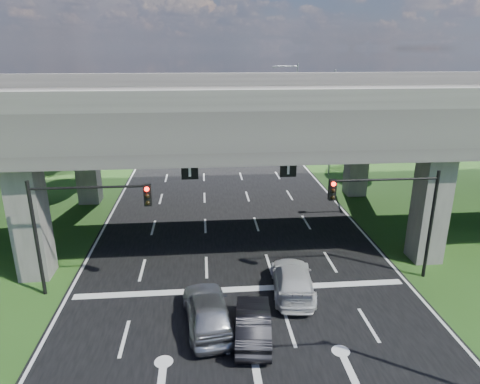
{
  "coord_description": "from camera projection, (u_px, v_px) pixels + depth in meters",
  "views": [
    {
      "loc": [
        -1.81,
        -15.73,
        11.82
      ],
      "look_at": [
        0.4,
        9.26,
        3.39
      ],
      "focal_mm": 32.0,
      "sensor_mm": 36.0,
      "label": 1
    }
  ],
  "objects": [
    {
      "name": "streetlight_far",
      "position": [
        328.0,
        115.0,
        40.41
      ],
      "size": [
        3.38,
        0.25,
        10.0
      ],
      "color": "gray",
      "rests_on": "ground"
    },
    {
      "name": "car_white",
      "position": [
        293.0,
        280.0,
        21.58
      ],
      "size": [
        2.52,
        5.1,
        1.43
      ],
      "primitive_type": "imported",
      "rotation": [
        0.0,
        0.0,
        3.03
      ],
      "color": "beige",
      "rests_on": "road"
    },
    {
      "name": "tree_left_near",
      "position": [
        74.0,
        126.0,
        40.62
      ],
      "size": [
        4.5,
        4.5,
        7.8
      ],
      "color": "black",
      "rests_on": "ground"
    },
    {
      "name": "tree_right_near",
      "position": [
        344.0,
        122.0,
        44.87
      ],
      "size": [
        4.2,
        4.2,
        7.28
      ],
      "color": "black",
      "rests_on": "ground"
    },
    {
      "name": "tree_left_mid",
      "position": [
        67.0,
        120.0,
        48.13
      ],
      "size": [
        3.91,
        3.9,
        6.76
      ],
      "color": "black",
      "rests_on": "ground"
    },
    {
      "name": "tree_left_far",
      "position": [
        116.0,
        103.0,
        55.71
      ],
      "size": [
        4.8,
        4.8,
        8.32
      ],
      "color": "black",
      "rests_on": "ground"
    },
    {
      "name": "signal_right",
      "position": [
        394.0,
        206.0,
        21.81
      ],
      "size": [
        5.76,
        0.54,
        6.0
      ],
      "color": "black",
      "rests_on": "ground"
    },
    {
      "name": "road",
      "position": [
        233.0,
        237.0,
        28.21
      ],
      "size": [
        18.0,
        120.0,
        0.03
      ],
      "primitive_type": "cube",
      "color": "black",
      "rests_on": "ground"
    },
    {
      "name": "car_dark",
      "position": [
        253.0,
        323.0,
        18.22
      ],
      "size": [
        1.89,
        4.29,
        1.37
      ],
      "primitive_type": "imported",
      "rotation": [
        0.0,
        0.0,
        3.03
      ],
      "color": "black",
      "rests_on": "road"
    },
    {
      "name": "car_silver",
      "position": [
        208.0,
        310.0,
        18.9
      ],
      "size": [
        2.53,
        5.03,
        1.64
      ],
      "primitive_type": "imported",
      "rotation": [
        0.0,
        0.0,
        3.27
      ],
      "color": "#9E9FA6",
      "rests_on": "road"
    },
    {
      "name": "ground",
      "position": [
        249.0,
        332.0,
        18.77
      ],
      "size": [
        160.0,
        160.0,
        0.0
      ],
      "primitive_type": "plane",
      "color": "#203E14",
      "rests_on": "ground"
    },
    {
      "name": "overpass",
      "position": [
        230.0,
        112.0,
        27.58
      ],
      "size": [
        80.0,
        15.0,
        10.0
      ],
      "color": "#32302E",
      "rests_on": "ground"
    },
    {
      "name": "signal_left",
      "position": [
        79.0,
        216.0,
        20.51
      ],
      "size": [
        5.76,
        0.54,
        6.0
      ],
      "color": "black",
      "rests_on": "ground"
    },
    {
      "name": "streetlight_beyond",
      "position": [
        293.0,
        97.0,
        55.52
      ],
      "size": [
        3.38,
        0.25,
        10.0
      ],
      "color": "gray",
      "rests_on": "ground"
    },
    {
      "name": "tree_right_mid",
      "position": [
        347.0,
        114.0,
        52.78
      ],
      "size": [
        3.91,
        3.9,
        6.76
      ],
      "color": "black",
      "rests_on": "ground"
    },
    {
      "name": "tree_right_far",
      "position": [
        301.0,
        101.0,
        59.79
      ],
      "size": [
        4.5,
        4.5,
        7.8
      ],
      "color": "black",
      "rests_on": "ground"
    }
  ]
}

